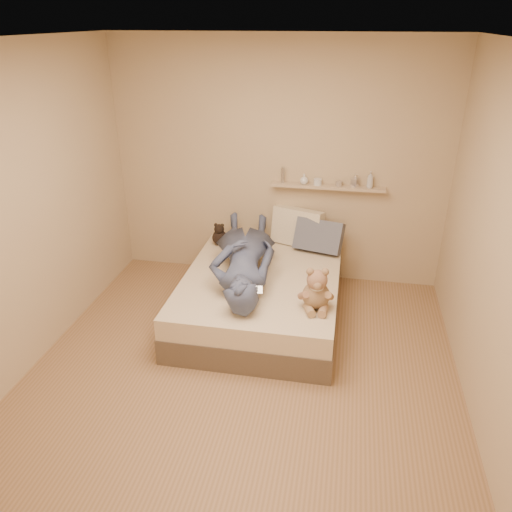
% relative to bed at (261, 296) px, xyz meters
% --- Properties ---
extents(room, '(3.80, 3.80, 3.80)m').
position_rel_bed_xyz_m(room, '(0.00, -0.93, 1.08)').
color(room, '#936E4C').
rests_on(room, ground).
extents(bed, '(1.50, 1.90, 0.45)m').
position_rel_bed_xyz_m(bed, '(0.00, 0.00, 0.00)').
color(bed, brown).
rests_on(bed, floor).
extents(game_console, '(0.18, 0.10, 0.06)m').
position_rel_bed_xyz_m(game_console, '(0.02, -0.54, 0.38)').
color(game_console, '#B0B3B7').
rests_on(game_console, bed).
extents(teddy_bear, '(0.32, 0.32, 0.39)m').
position_rel_bed_xyz_m(teddy_bear, '(0.56, -0.50, 0.39)').
color(teddy_bear, '#927150').
rests_on(teddy_bear, bed).
extents(dark_plush, '(0.17, 0.17, 0.25)m').
position_rel_bed_xyz_m(dark_plush, '(-0.58, 0.65, 0.34)').
color(dark_plush, black).
rests_on(dark_plush, bed).
extents(pillow_cream, '(0.59, 0.38, 0.42)m').
position_rel_bed_xyz_m(pillow_cream, '(0.25, 0.83, 0.43)').
color(pillow_cream, beige).
rests_on(pillow_cream, bed).
extents(pillow_grey, '(0.55, 0.38, 0.37)m').
position_rel_bed_xyz_m(pillow_grey, '(0.50, 0.69, 0.40)').
color(pillow_grey, slate).
rests_on(pillow_grey, bed).
extents(person, '(0.89, 1.77, 0.41)m').
position_rel_bed_xyz_m(person, '(-0.18, 0.01, 0.43)').
color(person, '#434C69').
rests_on(person, bed).
extents(wall_shelf, '(1.20, 0.12, 0.03)m').
position_rel_bed_xyz_m(wall_shelf, '(0.55, 0.91, 0.88)').
color(wall_shelf, tan).
rests_on(wall_shelf, wall_back).
extents(shelf_bottles, '(0.97, 0.12, 0.18)m').
position_rel_bed_xyz_m(shelf_bottles, '(0.60, 0.91, 0.95)').
color(shelf_bottles, '#BABBBE').
rests_on(shelf_bottles, wall_shelf).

